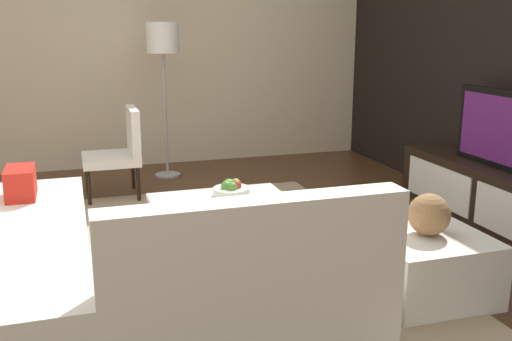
% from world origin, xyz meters
% --- Properties ---
extents(ground_plane, '(14.00, 14.00, 0.00)m').
position_xyz_m(ground_plane, '(0.00, 0.00, 0.00)').
color(ground_plane, '#4C301C').
extents(side_wall_left, '(0.12, 5.20, 2.80)m').
position_xyz_m(side_wall_left, '(-3.20, 0.20, 1.40)').
color(side_wall_left, beige).
rests_on(side_wall_left, ground).
extents(area_rug, '(3.44, 2.65, 0.01)m').
position_xyz_m(area_rug, '(-0.10, 0.00, 0.01)').
color(area_rug, tan).
rests_on(area_rug, ground).
extents(media_console, '(2.15, 0.46, 0.50)m').
position_xyz_m(media_console, '(0.00, 2.40, 0.25)').
color(media_console, black).
rests_on(media_console, ground).
extents(television, '(1.07, 0.06, 0.64)m').
position_xyz_m(television, '(0.00, 2.40, 0.82)').
color(television, black).
rests_on(television, media_console).
extents(sectional_couch, '(2.45, 2.38, 0.85)m').
position_xyz_m(sectional_couch, '(0.52, -0.87, 0.29)').
color(sectional_couch, white).
rests_on(sectional_couch, ground).
extents(coffee_table, '(0.92, 1.02, 0.38)m').
position_xyz_m(coffee_table, '(-0.10, 0.10, 0.20)').
color(coffee_table, black).
rests_on(coffee_table, ground).
extents(accent_chair_near, '(0.56, 0.53, 0.87)m').
position_xyz_m(accent_chair_near, '(-1.86, -0.48, 0.49)').
color(accent_chair_near, black).
rests_on(accent_chair_near, ground).
extents(floor_lamp, '(0.34, 0.34, 1.67)m').
position_xyz_m(floor_lamp, '(-2.51, 0.06, 1.42)').
color(floor_lamp, '#A5A5AA').
rests_on(floor_lamp, ground).
extents(ottoman, '(0.70, 0.70, 0.40)m').
position_xyz_m(ottoman, '(0.94, 1.11, 0.20)').
color(ottoman, white).
rests_on(ottoman, ground).
extents(fruit_bowl, '(0.28, 0.28, 0.13)m').
position_xyz_m(fruit_bowl, '(-0.28, 0.20, 0.43)').
color(fruit_bowl, silver).
rests_on(fruit_bowl, coffee_table).
extents(decorative_ball, '(0.26, 0.26, 0.26)m').
position_xyz_m(decorative_ball, '(0.94, 1.11, 0.53)').
color(decorative_ball, '#997247').
rests_on(decorative_ball, ottoman).
extents(book_stack, '(0.18, 0.14, 0.06)m').
position_xyz_m(book_stack, '(0.12, -0.01, 0.41)').
color(book_stack, '#CCB78C').
rests_on(book_stack, coffee_table).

